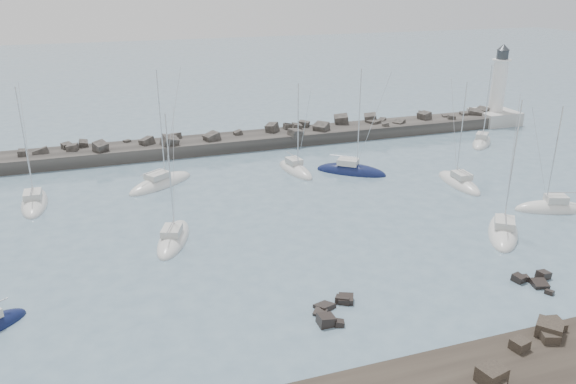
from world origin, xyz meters
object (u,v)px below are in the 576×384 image
object	(u,v)px
sailboat_1	(35,203)
sailboat_7	(351,172)
sailboat_3	(173,239)
sailboat_5	(295,170)
sailboat_9	(459,183)
sailboat_11	(482,143)
sailboat_6	(503,232)
sailboat_8	(551,209)
sailboat_4	(161,184)
lighthouse	(496,106)

from	to	relation	value
sailboat_1	sailboat_7	size ratio (longest dim) A/B	0.97
sailboat_1	sailboat_3	bearing A→B (deg)	-46.84
sailboat_5	sailboat_9	size ratio (longest dim) A/B	0.94
sailboat_7	sailboat_11	distance (m)	26.16
sailboat_6	sailboat_8	xyz separation A→B (m)	(9.22, 3.36, 0.01)
sailboat_4	sailboat_5	bearing A→B (deg)	-1.84
sailboat_8	sailboat_11	bearing A→B (deg)	69.37
sailboat_6	sailboat_8	distance (m)	9.81
sailboat_3	sailboat_4	world-z (taller)	sailboat_4
sailboat_4	sailboat_5	xyz separation A→B (m)	(17.95, -0.58, 0.01)
sailboat_3	sailboat_9	size ratio (longest dim) A/B	0.99
sailboat_4	sailboat_7	xyz separation A→B (m)	(24.91, -3.42, 0.01)
sailboat_4	sailboat_1	bearing A→B (deg)	-172.84
sailboat_6	sailboat_11	size ratio (longest dim) A/B	1.12
lighthouse	sailboat_11	bearing A→B (deg)	-134.66
sailboat_6	sailboat_11	xyz separation A→B (m)	(18.74, 28.65, 0.01)
sailboat_4	sailboat_6	world-z (taller)	sailboat_4
sailboat_5	sailboat_11	distance (m)	32.57
sailboat_1	sailboat_5	size ratio (longest dim) A/B	1.11
sailboat_7	sailboat_9	bearing A→B (deg)	-38.06
lighthouse	sailboat_9	xyz separation A→B (m)	(-24.85, -25.29, -2.94)
sailboat_6	sailboat_11	world-z (taller)	sailboat_6
sailboat_4	sailboat_9	size ratio (longest dim) A/B	1.11
lighthouse	sailboat_4	bearing A→B (deg)	-167.75
lighthouse	sailboat_11	xyz separation A→B (m)	(-10.45, -10.58, -2.93)
sailboat_1	sailboat_3	size ratio (longest dim) A/B	1.06
sailboat_11	sailboat_7	bearing A→B (deg)	-166.63
sailboat_7	sailboat_5	bearing A→B (deg)	157.76
sailboat_9	sailboat_11	bearing A→B (deg)	45.62
sailboat_1	sailboat_9	xyz separation A→B (m)	(50.66, -10.24, 0.00)
sailboat_4	sailboat_6	size ratio (longest dim) A/B	1.04
sailboat_3	sailboat_8	xyz separation A→B (m)	(41.60, -5.96, 0.02)
sailboat_9	sailboat_1	bearing A→B (deg)	168.58
sailboat_1	sailboat_6	world-z (taller)	sailboat_6
sailboat_6	sailboat_9	bearing A→B (deg)	72.69
sailboat_4	sailboat_9	distance (m)	37.94
sailboat_3	sailboat_6	bearing A→B (deg)	-16.05
sailboat_1	sailboat_9	distance (m)	51.68
sailboat_1	sailboat_5	distance (m)	32.67
sailboat_4	sailboat_9	xyz separation A→B (m)	(35.97, -12.08, 0.00)
sailboat_7	sailboat_9	xyz separation A→B (m)	(11.06, -8.66, -0.01)
sailboat_4	sailboat_9	bearing A→B (deg)	-18.57
sailboat_5	lighthouse	bearing A→B (deg)	17.82
sailboat_3	sailboat_5	bearing A→B (deg)	40.76
sailboat_11	sailboat_5	bearing A→B (deg)	-174.36
sailboat_4	sailboat_7	size ratio (longest dim) A/B	1.03
sailboat_1	sailboat_11	distance (m)	65.20
sailboat_4	sailboat_11	world-z (taller)	sailboat_4
sailboat_8	sailboat_11	world-z (taller)	sailboat_11
sailboat_6	sailboat_1	bearing A→B (deg)	152.44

